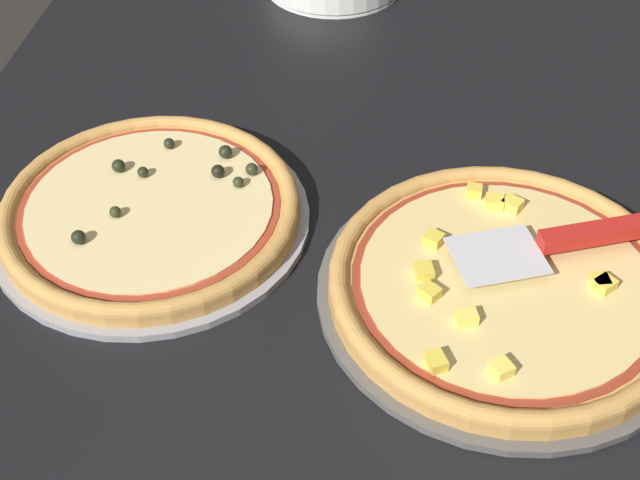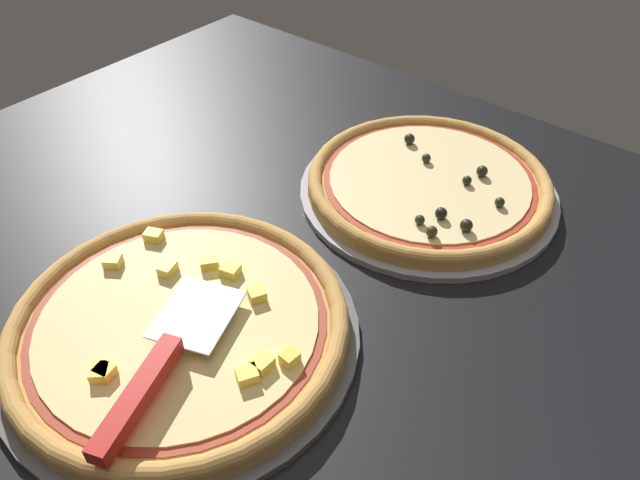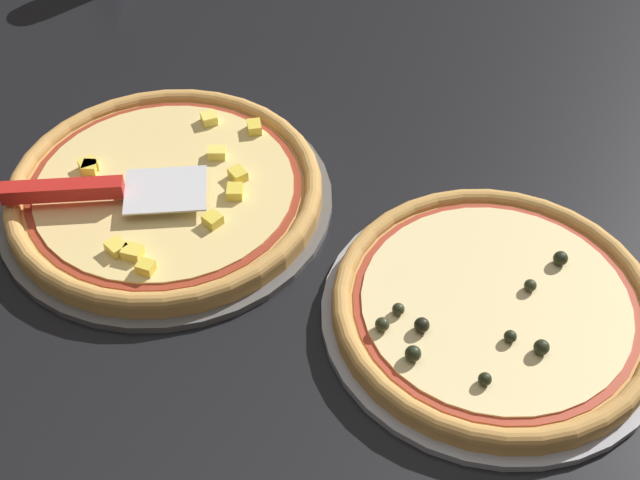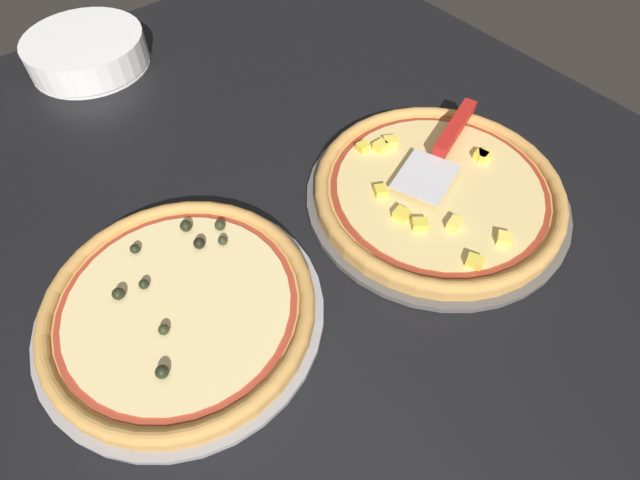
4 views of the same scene
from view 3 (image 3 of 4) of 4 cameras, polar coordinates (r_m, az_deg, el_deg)
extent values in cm
cube|color=black|center=(106.36, -4.62, -3.36)|extent=(154.28, 120.74, 3.60)
cylinder|color=#565451|center=(115.27, -9.77, 2.51)|extent=(42.24, 42.24, 1.00)
cylinder|color=#C68E47|center=(114.34, -9.85, 3.00)|extent=(39.71, 39.71, 1.74)
torus|color=#C68E47|center=(113.76, -9.91, 3.32)|extent=(39.71, 39.71, 2.20)
cylinder|color=maroon|center=(113.71, -9.91, 3.35)|extent=(34.52, 34.52, 0.15)
cylinder|color=#E5C67A|center=(113.63, -9.92, 3.40)|extent=(32.56, 32.56, 0.40)
cube|color=#F4D64C|center=(105.00, -11.91, -0.76)|extent=(1.98, 2.23, 1.29)
cube|color=#F9E05B|center=(116.24, -6.62, 5.56)|extent=(2.30, 2.66, 1.29)
cube|color=yellow|center=(112.81, -5.28, 4.20)|extent=(2.78, 2.84, 1.29)
cube|color=#F9E05B|center=(121.89, -7.12, 7.73)|extent=(2.82, 2.80, 1.29)
cube|color=#F4D64C|center=(105.93, -12.91, -0.47)|extent=(2.81, 2.91, 1.29)
cube|color=yellow|center=(107.20, -6.88, 1.29)|extent=(2.61, 2.62, 1.29)
cube|color=yellow|center=(117.03, -14.52, 4.51)|extent=(2.32, 2.16, 1.29)
cube|color=yellow|center=(119.85, -4.23, 7.22)|extent=(2.80, 2.58, 1.29)
cube|color=yellow|center=(103.07, -11.08, -1.72)|extent=(1.85, 2.01, 1.29)
cube|color=#F4D64C|center=(117.43, -14.62, 4.65)|extent=(2.87, 2.88, 1.29)
cube|color=yellow|center=(110.51, -5.47, 3.11)|extent=(2.62, 2.45, 1.29)
cylinder|color=#939399|center=(102.68, 11.01, -4.75)|extent=(38.92, 38.92, 1.00)
cylinder|color=#C68E47|center=(101.70, 11.11, -4.29)|extent=(36.59, 36.59, 1.59)
torus|color=#C68E47|center=(101.10, 11.17, -4.00)|extent=(36.59, 36.59, 2.07)
cylinder|color=#A33823|center=(101.04, 11.18, -3.98)|extent=(31.80, 31.80, 0.15)
cylinder|color=beige|center=(100.95, 11.19, -3.93)|extent=(30.00, 30.00, 0.40)
sphere|color=black|center=(93.18, 10.51, -8.74)|extent=(1.42, 1.42, 1.42)
sphere|color=black|center=(96.69, 14.00, -6.67)|extent=(1.69, 1.69, 1.69)
sphere|color=#282D19|center=(102.18, 13.31, -2.84)|extent=(1.42, 1.42, 1.42)
sphere|color=black|center=(105.68, 15.14, -1.14)|extent=(1.70, 1.70, 1.70)
sphere|color=black|center=(97.04, 12.08, -6.05)|extent=(1.39, 1.39, 1.39)
sphere|color=black|center=(96.29, 6.53, -5.43)|extent=(1.69, 1.69, 1.69)
sphere|color=black|center=(93.83, 5.97, -7.24)|extent=(1.75, 1.75, 1.75)
sphere|color=#282D19|center=(96.03, 4.01, -5.40)|extent=(1.58, 1.58, 1.58)
sphere|color=#282D19|center=(97.63, 5.04, -4.43)|extent=(1.39, 1.39, 1.39)
cube|color=silver|center=(110.75, -9.85, 3.19)|extent=(11.08, 12.19, 0.24)
cube|color=red|center=(112.21, -16.16, 3.09)|extent=(7.22, 14.46, 2.00)
camera|label=1|loc=(1.48, 6.04, 43.97)|focal=50.00mm
camera|label=2|loc=(0.78, -49.54, 14.72)|focal=35.00mm
camera|label=4|loc=(1.06, 24.03, 33.17)|focal=28.00mm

